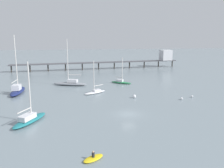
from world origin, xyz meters
name	(u,v)px	position (x,y,z in m)	size (l,w,h in m)	color
ground_plane	(128,114)	(0.00, 0.00, 0.00)	(400.00, 400.00, 0.00)	gray
pier	(136,58)	(16.91, 61.63, 4.19)	(71.60, 11.54, 7.69)	#4C4C51
sailboat_white	(95,91)	(-4.86, 17.24, 0.51)	(6.29, 5.01, 8.32)	white
sailboat_green	(121,82)	(3.91, 28.72, 0.54)	(6.38, 5.16, 7.85)	#287F4C
sailboat_teal	(29,119)	(-17.59, -1.89, 0.70)	(5.74, 8.47, 10.36)	#1E727A
sailboat_navy	(17,90)	(-24.32, 19.82, 0.93)	(3.04, 10.01, 14.62)	navy
sailboat_gray	(70,83)	(-11.30, 27.92, 0.79)	(10.25, 5.26, 13.41)	gray
dinghy_yellow	(93,158)	(-7.77, -15.86, 0.21)	(3.05, 2.72, 1.14)	yellow
mooring_buoy_far	(192,96)	(17.51, 9.64, 0.25)	(0.51, 0.51, 0.51)	silver
mooring_buoy_inner	(182,99)	(14.21, 8.08, 0.29)	(0.57, 0.57, 0.57)	silver
mooring_buoy_outer	(134,96)	(3.85, 11.20, 0.41)	(0.82, 0.82, 0.82)	silver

